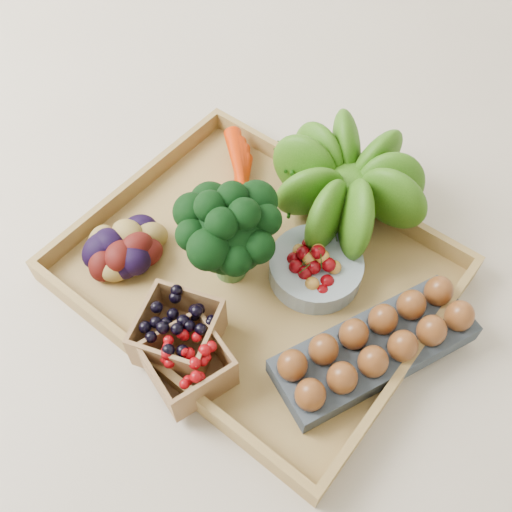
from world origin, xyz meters
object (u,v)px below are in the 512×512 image
Objects in this scene: egg_carton at (374,349)px; cherry_bowl at (316,268)px; tray at (256,275)px; broccoli at (230,247)px.

cherry_bowl is at bearing -179.15° from egg_carton.
tray is at bearing -144.78° from cherry_bowl.
broccoli is 0.14m from cherry_bowl.
broccoli is at bearing -153.00° from egg_carton.
cherry_bowl is at bearing 35.02° from broccoli.
cherry_bowl is (0.08, 0.05, 0.03)m from tray.
broccoli is at bearing -144.98° from cherry_bowl.
egg_carton reaches higher than tray.
egg_carton is at bearing 3.67° from broccoli.
tray is 3.39× the size of broccoli.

